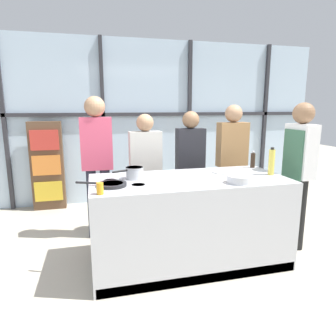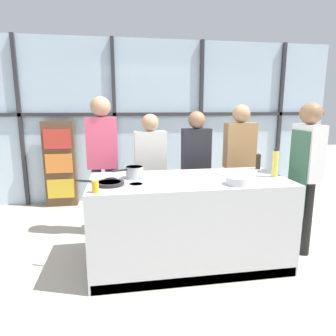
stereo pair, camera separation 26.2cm
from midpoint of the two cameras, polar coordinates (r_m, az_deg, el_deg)
ground_plane at (r=3.46m, az=6.04°, el=-17.27°), size 18.00×18.00×0.00m
back_window_wall at (r=5.39m, az=-0.43°, el=8.78°), size 6.40×0.10×2.80m
bookshelf at (r=5.30m, az=-18.56°, el=0.69°), size 0.51×0.19×1.44m
demo_island at (r=3.26m, az=6.20°, el=-10.08°), size 2.04×0.94×0.94m
chef at (r=3.74m, az=26.56°, el=0.02°), size 0.24×0.39×1.72m
spectator_far_left at (r=3.86m, az=-10.48°, el=2.35°), size 0.38×0.25×1.80m
spectator_center_left at (r=3.93m, az=-1.43°, el=0.29°), size 0.41×0.22×1.58m
spectator_center_right at (r=4.05m, az=7.18°, el=1.05°), size 0.38×0.23×1.61m
spectator_far_right at (r=4.25m, az=15.14°, el=1.82°), size 0.41×0.24×1.70m
frying_pan at (r=2.89m, az=-8.67°, el=-2.89°), size 0.47×0.29×0.03m
saucepan at (r=3.13m, az=-4.07°, el=-0.77°), size 0.33×0.20×0.12m
white_plate at (r=3.43m, az=13.36°, el=-0.96°), size 0.27×0.27×0.01m
mixing_bowl at (r=2.98m, az=15.74°, el=-2.31°), size 0.24×0.24×0.07m
oil_bottle at (r=3.40m, az=21.84°, el=0.77°), size 0.07×0.07×0.30m
pepper_grinder at (r=3.77m, az=18.75°, el=1.21°), size 0.06×0.06×0.21m
juice_glass_near at (r=2.64m, az=-10.93°, el=-3.58°), size 0.06×0.06×0.10m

